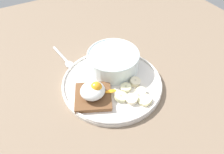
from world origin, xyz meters
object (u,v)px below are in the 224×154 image
at_px(banana_slice_right, 132,99).
at_px(banana_slice_inner, 145,100).
at_px(banana_slice_left, 141,92).
at_px(toast_slice, 93,96).
at_px(poached_egg, 93,90).
at_px(banana_slice_outer, 121,97).
at_px(banana_slice_back, 135,82).
at_px(banana_slice_front, 126,88).
at_px(oatmeal_bowl, 113,61).
at_px(spoon, 65,60).

bearing_deg(banana_slice_right, banana_slice_inner, 149.14).
distance_m(banana_slice_left, banana_slice_right, 0.04).
bearing_deg(toast_slice, banana_slice_right, 145.55).
height_order(toast_slice, poached_egg, poached_egg).
distance_m(toast_slice, banana_slice_outer, 0.07).
height_order(banana_slice_back, banana_slice_inner, banana_slice_back).
xyz_separation_m(banana_slice_right, banana_slice_inner, (-0.03, 0.02, -0.00)).
bearing_deg(banana_slice_left, banana_slice_front, -48.42).
distance_m(banana_slice_front, banana_slice_left, 0.04).
xyz_separation_m(toast_slice, banana_slice_front, (-0.09, 0.01, -0.00)).
bearing_deg(banana_slice_inner, banana_slice_back, -100.98).
xyz_separation_m(banana_slice_back, banana_slice_inner, (0.01, 0.06, -0.00)).
bearing_deg(banana_slice_inner, banana_slice_front, -71.59).
bearing_deg(banana_slice_front, banana_slice_left, 131.58).
relative_size(oatmeal_bowl, spoon, 1.19).
relative_size(poached_egg, banana_slice_front, 2.83).
bearing_deg(banana_slice_outer, banana_slice_left, 169.74).
relative_size(oatmeal_bowl, banana_slice_left, 4.94).
xyz_separation_m(oatmeal_bowl, poached_egg, (0.10, 0.08, 0.00)).
xyz_separation_m(banana_slice_inner, banana_slice_outer, (0.05, -0.04, 0.00)).
xyz_separation_m(oatmeal_bowl, banana_slice_front, (0.01, 0.09, -0.02)).
bearing_deg(banana_slice_left, toast_slice, -20.77).
relative_size(banana_slice_front, banana_slice_back, 1.03).
relative_size(oatmeal_bowl, banana_slice_outer, 3.39).
bearing_deg(banana_slice_outer, banana_slice_inner, 141.27).
relative_size(banana_slice_front, banana_slice_inner, 0.67).
distance_m(poached_egg, banana_slice_front, 0.09).
distance_m(oatmeal_bowl, spoon, 0.16).
bearing_deg(banana_slice_back, toast_slice, -4.39).
height_order(oatmeal_bowl, banana_slice_right, oatmeal_bowl).
bearing_deg(banana_slice_right, poached_egg, -34.85).
xyz_separation_m(poached_egg, banana_slice_back, (-0.12, 0.01, -0.02)).
bearing_deg(oatmeal_bowl, banana_slice_inner, 93.13).
bearing_deg(poached_egg, banana_slice_front, 171.73).
bearing_deg(banana_slice_left, banana_slice_inner, 74.07).
relative_size(banana_slice_inner, spoon, 0.39).
xyz_separation_m(oatmeal_bowl, toast_slice, (0.10, 0.08, -0.02)).
relative_size(poached_egg, banana_slice_right, 2.38).
distance_m(oatmeal_bowl, banana_slice_left, 0.12).
bearing_deg(banana_slice_front, banana_slice_inner, 108.41).
relative_size(poached_egg, banana_slice_back, 2.90).
height_order(banana_slice_left, spoon, banana_slice_left).
xyz_separation_m(poached_egg, banana_slice_outer, (-0.06, 0.03, -0.02)).
xyz_separation_m(toast_slice, banana_slice_inner, (-0.11, 0.07, -0.00)).
height_order(banana_slice_back, banana_slice_outer, banana_slice_back).
distance_m(oatmeal_bowl, toast_slice, 0.13).
xyz_separation_m(oatmeal_bowl, banana_slice_left, (-0.02, 0.12, -0.02)).
relative_size(banana_slice_left, banana_slice_outer, 0.69).
height_order(poached_egg, banana_slice_front, poached_egg).
distance_m(banana_slice_inner, spoon, 0.28).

